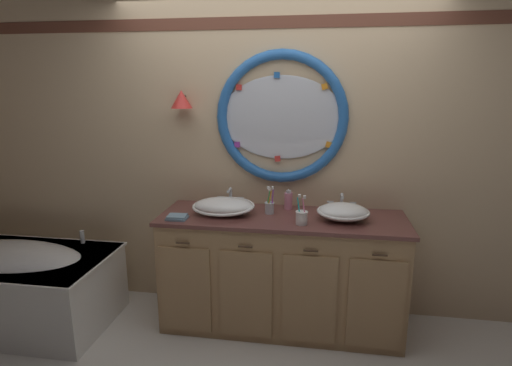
# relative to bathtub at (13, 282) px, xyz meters

# --- Properties ---
(ground_plane) EXTENTS (14.00, 14.00, 0.00)m
(ground_plane) POSITION_rel_bathtub_xyz_m (2.01, 0.05, -0.34)
(ground_plane) COLOR silver
(back_wall_assembly) EXTENTS (6.40, 0.26, 2.60)m
(back_wall_assembly) POSITION_rel_bathtub_xyz_m (2.01, 0.63, 0.98)
(back_wall_assembly) COLOR #D6B78E
(back_wall_assembly) RESTS_ON ground_plane
(vanity_counter) EXTENTS (1.85, 0.64, 0.90)m
(vanity_counter) POSITION_rel_bathtub_xyz_m (2.11, 0.30, 0.11)
(vanity_counter) COLOR tan
(vanity_counter) RESTS_ON ground_plane
(bathtub) EXTENTS (1.57, 0.83, 0.67)m
(bathtub) POSITION_rel_bathtub_xyz_m (0.00, 0.00, 0.00)
(bathtub) COLOR white
(bathtub) RESTS_ON ground_plane
(sink_basin_left) EXTENTS (0.47, 0.47, 0.13)m
(sink_basin_left) POSITION_rel_bathtub_xyz_m (1.67, 0.27, 0.62)
(sink_basin_left) COLOR white
(sink_basin_left) RESTS_ON vanity_counter
(sink_basin_right) EXTENTS (0.38, 0.38, 0.13)m
(sink_basin_right) POSITION_rel_bathtub_xyz_m (2.56, 0.27, 0.62)
(sink_basin_right) COLOR white
(sink_basin_right) RESTS_ON vanity_counter
(faucet_set_left) EXTENTS (0.22, 0.12, 0.15)m
(faucet_set_left) POSITION_rel_bathtub_xyz_m (1.67, 0.52, 0.62)
(faucet_set_left) COLOR silver
(faucet_set_left) RESTS_ON vanity_counter
(faucet_set_right) EXTENTS (0.23, 0.12, 0.14)m
(faucet_set_right) POSITION_rel_bathtub_xyz_m (2.56, 0.52, 0.61)
(faucet_set_right) COLOR silver
(faucet_set_right) RESTS_ON vanity_counter
(toothbrush_holder_left) EXTENTS (0.08, 0.08, 0.22)m
(toothbrush_holder_left) POSITION_rel_bathtub_xyz_m (2.01, 0.35, 0.62)
(toothbrush_holder_left) COLOR silver
(toothbrush_holder_left) RESTS_ON vanity_counter
(toothbrush_holder_right) EXTENTS (0.09, 0.09, 0.22)m
(toothbrush_holder_right) POSITION_rel_bathtub_xyz_m (2.27, 0.14, 0.61)
(toothbrush_holder_right) COLOR white
(toothbrush_holder_right) RESTS_ON vanity_counter
(soap_dispenser) EXTENTS (0.06, 0.07, 0.16)m
(soap_dispenser) POSITION_rel_bathtub_xyz_m (2.14, 0.49, 0.63)
(soap_dispenser) COLOR pink
(soap_dispenser) RESTS_ON vanity_counter
(folded_hand_towel) EXTENTS (0.15, 0.12, 0.03)m
(folded_hand_towel) POSITION_rel_bathtub_xyz_m (1.35, 0.11, 0.57)
(folded_hand_towel) COLOR #7593A8
(folded_hand_towel) RESTS_ON vanity_counter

